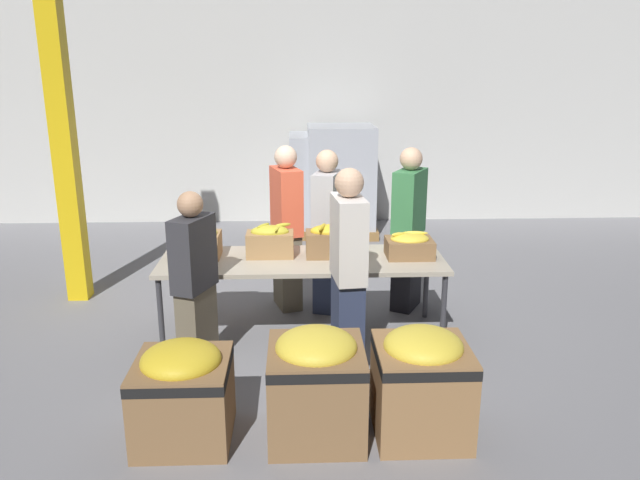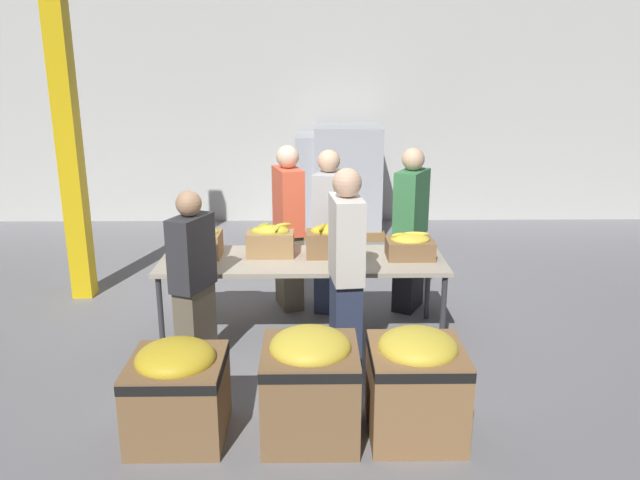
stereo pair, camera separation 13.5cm
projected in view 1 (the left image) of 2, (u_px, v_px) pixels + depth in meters
ground_plane at (303, 334)px, 5.95m from camera, size 30.00×30.00×0.00m
wall_back at (299, 95)px, 9.69m from camera, size 16.00×0.08×4.00m
sorting_table at (302, 264)px, 5.76m from camera, size 2.61×0.87×0.76m
banana_box_0 at (197, 242)px, 5.76m from camera, size 0.43×0.33×0.29m
banana_box_1 at (270, 241)px, 5.78m from camera, size 0.44×0.26×0.31m
banana_box_2 at (333, 240)px, 5.78m from camera, size 0.49×0.29×0.32m
banana_box_3 at (409, 245)px, 5.77m from camera, size 0.43×0.33×0.24m
volunteer_0 at (327, 232)px, 6.36m from camera, size 0.34×0.49×1.67m
volunteer_1 at (195, 285)px, 5.06m from camera, size 0.35×0.46×1.54m
volunteer_2 at (408, 230)px, 6.38m from camera, size 0.42×0.51×1.69m
volunteer_3 at (348, 274)px, 5.03m from camera, size 0.28×0.48×1.72m
volunteer_4 at (287, 229)px, 6.41m from camera, size 0.35×0.50×1.71m
donation_bin_0 at (183, 390)px, 4.22m from camera, size 0.64×0.64×0.70m
donation_bin_1 at (316, 381)px, 4.24m from camera, size 0.65×0.65×0.78m
donation_bin_2 at (422, 380)px, 4.27m from camera, size 0.64×0.64×0.77m
support_pillar at (61, 113)px, 6.34m from camera, size 0.22×0.22×4.00m
pallet_stack_0 at (323, 185)px, 9.36m from camera, size 1.06×1.06×1.48m
pallet_stack_1 at (341, 181)px, 9.28m from camera, size 1.05×1.05×1.61m
pallet_stack_2 at (320, 190)px, 9.38m from camera, size 0.91×0.91×1.30m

